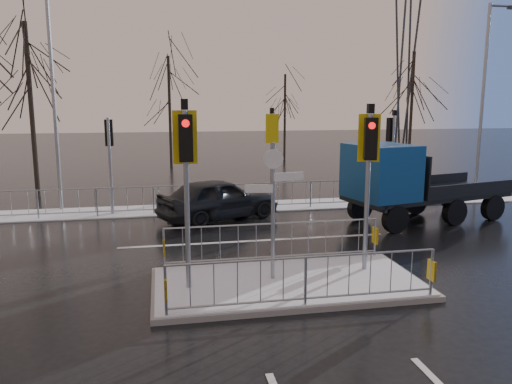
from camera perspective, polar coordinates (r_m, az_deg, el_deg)
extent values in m
plane|color=black|center=(11.43, 3.62, -10.72)|extent=(120.00, 120.00, 0.00)
cube|color=white|center=(19.55, -2.73, -1.76)|extent=(30.00, 2.00, 0.04)
cube|color=silver|center=(14.95, -0.06, -5.59)|extent=(8.00, 0.15, 0.01)
cube|color=slate|center=(11.41, 3.62, -10.43)|extent=(6.00, 3.00, 0.12)
cube|color=white|center=(11.38, 3.62, -10.08)|extent=(5.85, 2.85, 0.03)
cube|color=gold|center=(9.57, -10.29, -10.83)|extent=(0.05, 0.28, 0.42)
cube|color=gold|center=(11.00, 19.44, -8.45)|extent=(0.05, 0.28, 0.42)
cube|color=gold|center=(12.19, -10.48, -6.20)|extent=(0.05, 0.28, 0.42)
cube|color=gold|center=(13.34, 13.47, -4.87)|extent=(0.05, 0.28, 0.42)
cylinder|color=gray|center=(10.54, -7.91, -1.16)|extent=(0.11, 0.11, 3.80)
cube|color=black|center=(10.18, -8.05, 6.11)|extent=(0.28, 0.22, 0.95)
cylinder|color=red|center=(10.06, -8.05, 7.77)|extent=(0.16, 0.04, 0.16)
cube|color=gold|center=(10.43, -8.12, 6.21)|extent=(0.50, 0.03, 1.10)
cube|color=black|center=(10.34, -8.19, 9.89)|extent=(0.14, 0.14, 0.22)
cylinder|color=gray|center=(11.91, 12.59, -0.24)|extent=(0.11, 0.11, 3.70)
cube|color=black|center=(11.57, 12.97, 5.94)|extent=(0.33, 0.28, 0.95)
cylinder|color=red|center=(11.44, 13.12, 7.40)|extent=(0.16, 0.08, 0.16)
cube|color=gold|center=(11.82, 12.79, 6.04)|extent=(0.49, 0.16, 1.10)
cube|color=black|center=(11.72, 12.97, 9.28)|extent=(0.14, 0.14, 0.22)
cylinder|color=gray|center=(11.07, 1.95, -2.37)|extent=(0.09, 0.09, 3.10)
cube|color=silver|center=(11.00, 3.75, 1.78)|extent=(0.70, 0.14, 0.18)
cube|color=silver|center=(10.89, 0.33, 0.38)|extent=(0.62, 0.15, 0.18)
cylinder|color=silver|center=(10.84, 2.02, 3.80)|extent=(0.44, 0.03, 0.44)
cylinder|color=gray|center=(18.85, -16.32, 2.84)|extent=(0.11, 0.11, 3.50)
cube|color=black|center=(18.92, -16.46, 6.52)|extent=(0.28, 0.22, 0.95)
cylinder|color=red|center=(19.01, -16.47, 7.44)|extent=(0.16, 0.04, 0.16)
cylinder|color=gray|center=(19.23, 1.79, 3.54)|extent=(0.11, 0.11, 3.60)
cube|color=black|center=(19.30, 1.69, 7.29)|extent=(0.28, 0.22, 0.95)
cylinder|color=red|center=(19.39, 1.63, 8.19)|extent=(0.16, 0.04, 0.16)
cube|color=gold|center=(19.05, 1.86, 7.25)|extent=(0.50, 0.03, 1.10)
cube|color=black|center=(19.10, 1.82, 9.27)|extent=(0.14, 0.14, 0.22)
cylinder|color=gray|center=(20.91, 15.30, 3.59)|extent=(0.11, 0.11, 3.50)
cube|color=black|center=(20.95, 15.13, 6.90)|extent=(0.33, 0.28, 0.95)
cylinder|color=red|center=(21.01, 14.98, 7.74)|extent=(0.16, 0.08, 0.16)
cube|color=black|center=(20.79, 15.55, 8.71)|extent=(0.14, 0.14, 0.22)
imported|color=black|center=(17.56, -4.28, -0.77)|extent=(4.67, 3.34, 1.48)
cylinder|color=black|center=(16.34, 15.64, -3.00)|extent=(0.93, 0.47, 0.89)
cylinder|color=black|center=(17.78, 11.78, -1.78)|extent=(0.93, 0.47, 0.89)
cylinder|color=black|center=(18.02, 21.75, -2.14)|extent=(0.93, 0.47, 0.89)
cylinder|color=black|center=(19.34, 17.77, -1.09)|extent=(0.93, 0.47, 0.89)
cylinder|color=black|center=(19.33, 25.43, -1.61)|extent=(0.93, 0.47, 0.89)
cylinder|color=black|center=(20.56, 21.47, -0.66)|extent=(0.93, 0.47, 0.89)
cube|color=black|center=(18.35, 18.97, -0.39)|extent=(6.20, 3.36, 0.14)
cube|color=navy|center=(16.86, 14.06, 2.28)|extent=(2.23, 2.49, 1.78)
cube|color=black|center=(17.37, 16.36, 3.58)|extent=(0.45, 1.74, 0.98)
cube|color=#2D3033|center=(16.70, 12.47, -1.17)|extent=(0.58, 2.02, 0.31)
cube|color=black|center=(19.00, 21.15, 0.21)|extent=(4.31, 2.99, 0.11)
cube|color=black|center=(17.59, 16.90, 2.05)|extent=(0.56, 2.10, 1.34)
cylinder|color=black|center=(23.43, -24.27, 8.37)|extent=(0.20, 0.20, 7.36)
cylinder|color=black|center=(32.34, -9.82, 8.98)|extent=(0.19, 0.19, 6.90)
cylinder|color=black|center=(35.43, 3.31, 8.47)|extent=(0.16, 0.16, 5.98)
cylinder|color=black|center=(35.51, 17.34, 9.15)|extent=(0.20, 0.20, 7.36)
cylinder|color=gray|center=(23.00, 24.44, 9.14)|extent=(0.14, 0.14, 8.00)
cylinder|color=gray|center=(23.60, 26.22, 18.55)|extent=(1.00, 0.10, 0.10)
cube|color=#2D3033|center=(23.89, 27.22, 18.24)|extent=(0.35, 0.18, 0.12)
cylinder|color=gray|center=(20.18, -22.09, 9.56)|extent=(0.14, 0.14, 8.20)
cylinder|color=#2D3033|center=(46.52, 17.18, 17.13)|extent=(1.18, 1.18, 19.97)
cylinder|color=#2D3033|center=(45.98, 15.80, 17.28)|extent=(1.18, 1.18, 19.97)
cylinder|color=#2D3033|center=(45.47, 17.92, 17.26)|extent=(1.18, 1.18, 19.97)
cylinder|color=#2D3033|center=(44.92, 16.52, 17.42)|extent=(1.18, 1.18, 19.97)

